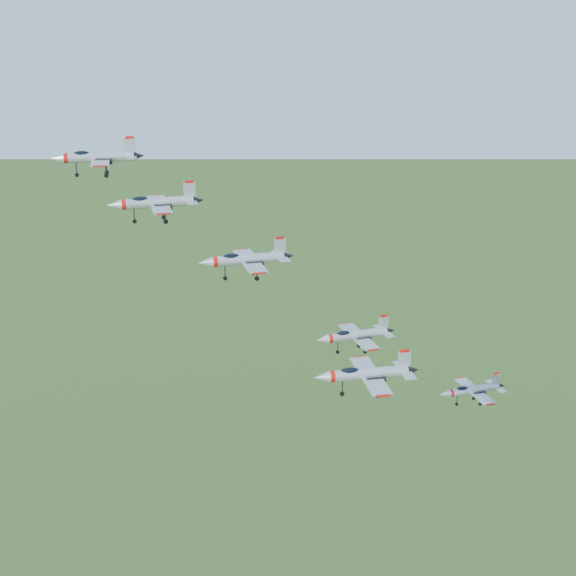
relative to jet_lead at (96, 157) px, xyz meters
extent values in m
cylinder|color=#A7ABB4|center=(0.40, -0.03, -0.03)|extent=(10.06, 2.31, 1.44)
cone|color=#A7ABB4|center=(-5.57, 0.49, -0.03)|extent=(2.11, 1.61, 1.44)
cone|color=black|center=(6.14, -0.54, -0.03)|extent=(1.65, 1.36, 1.22)
ellipsoid|color=black|center=(-2.03, 0.18, 0.51)|extent=(2.52, 1.25, 0.91)
cube|color=#A7ABB4|center=(0.34, -3.15, -0.31)|extent=(2.97, 5.08, 0.16)
cube|color=#A7ABB4|center=(0.89, 3.04, -0.31)|extent=(2.97, 5.08, 0.16)
cube|color=#A7ABB4|center=(4.92, -0.43, 1.46)|extent=(1.67, 0.28, 2.33)
cube|color=red|center=(4.92, -0.43, 2.68)|extent=(1.23, 0.26, 0.39)
cylinder|color=#A7ABB4|center=(7.18, -11.59, -4.59)|extent=(9.75, 1.64, 1.40)
cone|color=#A7ABB4|center=(1.35, -11.45, -4.59)|extent=(1.98, 1.45, 1.40)
cone|color=black|center=(12.79, -11.72, -4.59)|extent=(1.54, 1.23, 1.19)
ellipsoid|color=black|center=(4.81, -11.53, -4.06)|extent=(2.40, 1.07, 0.89)
cube|color=#A7ABB4|center=(7.32, -14.61, -4.86)|extent=(2.60, 4.81, 0.15)
cube|color=#A7ABB4|center=(7.47, -8.57, -4.86)|extent=(2.60, 4.81, 0.15)
cube|color=#A7ABB4|center=(11.60, -11.69, -3.13)|extent=(1.62, 0.17, 2.27)
cube|color=red|center=(11.60, -11.69, -1.94)|extent=(1.19, 0.18, 0.38)
cylinder|color=#A7ABB4|center=(15.54, -29.85, -7.89)|extent=(8.64, 1.32, 1.25)
cone|color=#A7ABB4|center=(10.36, -29.81, -7.89)|extent=(1.74, 1.26, 1.25)
cone|color=black|center=(20.52, -29.89, -7.89)|extent=(1.35, 1.07, 1.06)
ellipsoid|color=black|center=(13.43, -29.83, -7.42)|extent=(2.12, 0.91, 0.79)
cube|color=#A7ABB4|center=(15.71, -32.54, -8.13)|extent=(2.24, 4.24, 0.13)
cube|color=#A7ABB4|center=(15.75, -27.17, -8.13)|extent=(2.24, 4.24, 0.13)
cube|color=#A7ABB4|center=(19.47, -29.89, -6.59)|extent=(1.44, 0.13, 2.01)
cube|color=red|center=(19.47, -29.89, -5.54)|extent=(1.06, 0.14, 0.34)
cylinder|color=#A7ABB4|center=(37.23, -10.65, -27.98)|extent=(9.87, 1.87, 1.42)
cone|color=#A7ABB4|center=(31.35, -10.93, -27.98)|extent=(2.03, 1.51, 1.42)
cone|color=black|center=(42.89, -10.39, -27.98)|extent=(1.58, 1.27, 1.20)
ellipsoid|color=black|center=(34.83, -10.76, -27.44)|extent=(2.44, 1.13, 0.90)
cube|color=#A7ABB4|center=(37.59, -13.69, -28.25)|extent=(2.73, 4.91, 0.15)
cube|color=#A7ABB4|center=(37.30, -7.59, -28.25)|extent=(2.73, 4.91, 0.15)
cube|color=#A7ABB4|center=(41.69, -10.44, -26.50)|extent=(1.64, 0.21, 2.29)
cube|color=red|center=(41.69, -10.44, -25.30)|extent=(1.21, 0.21, 0.38)
cylinder|color=#A7ABB4|center=(30.48, -32.43, -23.74)|extent=(10.39, 2.47, 1.49)
cone|color=#A7ABB4|center=(24.33, -31.84, -23.74)|extent=(2.19, 1.68, 1.49)
cone|color=black|center=(36.40, -33.00, -23.74)|extent=(1.72, 1.41, 1.26)
ellipsoid|color=black|center=(27.98, -32.19, -23.18)|extent=(2.61, 1.31, 0.94)
cube|color=#A7ABB4|center=(30.40, -35.64, -24.03)|extent=(3.10, 5.26, 0.16)
cube|color=#A7ABB4|center=(31.02, -29.26, -24.03)|extent=(3.10, 5.26, 0.16)
cube|color=#A7ABB4|center=(35.15, -32.88, -22.20)|extent=(1.72, 0.30, 2.40)
cube|color=red|center=(35.15, -32.88, -20.94)|extent=(1.27, 0.28, 0.40)
cylinder|color=#A7ABB4|center=(53.40, -19.41, -35.49)|extent=(8.37, 1.39, 1.21)
cone|color=#A7ABB4|center=(48.39, -19.52, -35.49)|extent=(1.70, 1.24, 1.21)
cone|color=black|center=(58.22, -19.31, -35.49)|extent=(1.32, 1.05, 1.03)
ellipsoid|color=black|center=(51.36, -19.46, -35.03)|extent=(2.06, 0.91, 0.77)
cube|color=#A7ABB4|center=(53.64, -22.01, -35.72)|extent=(2.22, 4.13, 0.13)
cube|color=#A7ABB4|center=(53.53, -16.81, -35.72)|extent=(2.22, 4.13, 0.13)
cube|color=#A7ABB4|center=(57.20, -19.33, -34.23)|extent=(1.39, 0.14, 1.95)
cube|color=red|center=(57.20, -19.33, -33.21)|extent=(1.02, 0.15, 0.32)
camera|label=1|loc=(-4.90, -119.10, 20.73)|focal=50.00mm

